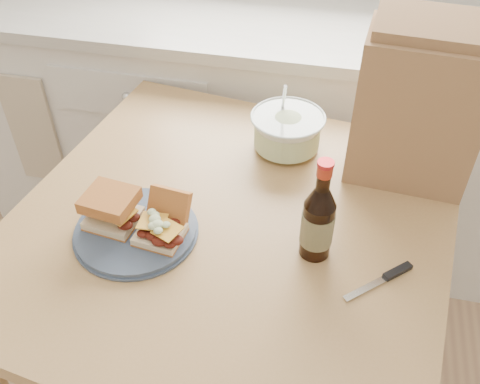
% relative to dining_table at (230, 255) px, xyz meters
% --- Properties ---
extents(cabinet_run, '(2.50, 0.64, 0.94)m').
position_rel_dining_table_xyz_m(cabinet_run, '(0.02, 0.87, -0.23)').
color(cabinet_run, white).
rests_on(cabinet_run, ground).
extents(dining_table, '(1.12, 1.12, 0.82)m').
position_rel_dining_table_xyz_m(dining_table, '(0.00, 0.00, 0.00)').
color(dining_table, tan).
rests_on(dining_table, ground).
extents(plate, '(0.27, 0.27, 0.02)m').
position_rel_dining_table_xyz_m(plate, '(-0.19, -0.09, 0.13)').
color(plate, '#404F68').
rests_on(plate, dining_table).
extents(sandwich_left, '(0.12, 0.11, 0.08)m').
position_rel_dining_table_xyz_m(sandwich_left, '(-0.25, -0.08, 0.18)').
color(sandwich_left, beige).
rests_on(sandwich_left, plate).
extents(sandwich_right, '(0.11, 0.15, 0.08)m').
position_rel_dining_table_xyz_m(sandwich_right, '(-0.13, -0.08, 0.17)').
color(sandwich_right, beige).
rests_on(sandwich_right, plate).
extents(coleslaw_bowl, '(0.20, 0.20, 0.19)m').
position_rel_dining_table_xyz_m(coleslaw_bowl, '(0.08, 0.30, 0.17)').
color(coleslaw_bowl, silver).
rests_on(coleslaw_bowl, dining_table).
extents(beer_bottle, '(0.07, 0.07, 0.25)m').
position_rel_dining_table_xyz_m(beer_bottle, '(0.20, -0.05, 0.21)').
color(beer_bottle, black).
rests_on(beer_bottle, dining_table).
extents(knife, '(0.14, 0.13, 0.01)m').
position_rel_dining_table_xyz_m(knife, '(0.36, -0.09, 0.13)').
color(knife, silver).
rests_on(knife, dining_table).
extents(paper_bag, '(0.30, 0.21, 0.37)m').
position_rel_dining_table_xyz_m(paper_bag, '(0.39, 0.27, 0.30)').
color(paper_bag, '#9A764A').
rests_on(paper_bag, dining_table).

